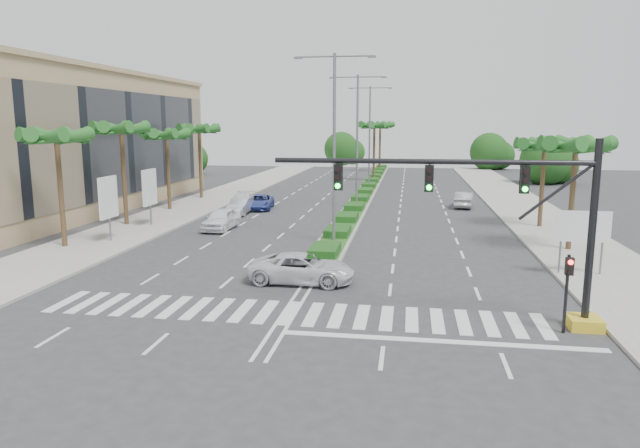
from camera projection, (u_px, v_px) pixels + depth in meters
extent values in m
plane|color=#333335|center=(289.00, 313.00, 23.53)|extent=(160.00, 160.00, 0.00)
cube|color=gray|center=(556.00, 232.00, 40.66)|extent=(6.00, 120.00, 0.15)
cube|color=gray|center=(154.00, 221.00, 45.29)|extent=(6.00, 120.00, 0.15)
cube|color=gray|center=(368.00, 189.00, 67.29)|extent=(2.20, 75.00, 0.20)
cube|color=#2C5E20|center=(368.00, 188.00, 67.27)|extent=(1.80, 75.00, 0.04)
cube|color=tan|center=(68.00, 143.00, 51.74)|extent=(12.00, 36.00, 12.00)
cube|color=gold|center=(584.00, 323.00, 21.74)|extent=(1.20, 1.20, 0.45)
cylinder|color=black|center=(592.00, 234.00, 21.13)|extent=(0.28, 0.28, 7.00)
cylinder|color=black|center=(430.00, 162.00, 21.59)|extent=(12.00, 0.20, 0.20)
cylinder|color=black|center=(555.00, 193.00, 21.08)|extent=(2.53, 0.12, 2.15)
cube|color=black|center=(525.00, 180.00, 21.17)|extent=(0.32, 0.24, 1.00)
cylinder|color=#19E533|center=(525.00, 189.00, 21.09)|extent=(0.20, 0.06, 0.20)
cube|color=black|center=(429.00, 179.00, 21.71)|extent=(0.32, 0.24, 1.00)
cylinder|color=#19E533|center=(429.00, 187.00, 21.63)|extent=(0.20, 0.06, 0.20)
cube|color=black|center=(338.00, 177.00, 22.24)|extent=(0.32, 0.24, 1.00)
cylinder|color=#19E533|center=(338.00, 186.00, 22.16)|extent=(0.20, 0.06, 0.20)
cylinder|color=black|center=(566.00, 294.00, 21.07)|extent=(0.12, 0.12, 3.00)
cube|color=black|center=(569.00, 266.00, 20.73)|extent=(0.28, 0.22, 0.65)
cylinder|color=red|center=(571.00, 262.00, 20.57)|extent=(0.18, 0.05, 0.18)
cylinder|color=slate|center=(560.00, 249.00, 29.16)|extent=(0.10, 0.10, 2.80)
cylinder|color=slate|center=(602.00, 250.00, 28.86)|extent=(0.10, 0.10, 2.80)
cube|color=#0C6638|center=(583.00, 226.00, 28.80)|extent=(2.60, 0.08, 1.50)
cube|color=white|center=(583.00, 226.00, 28.75)|extent=(2.70, 0.02, 1.60)
cylinder|color=slate|center=(110.00, 222.00, 37.17)|extent=(0.12, 0.12, 2.80)
cube|color=white|center=(108.00, 197.00, 36.89)|extent=(0.18, 2.10, 2.70)
cube|color=#D8594C|center=(108.00, 197.00, 36.89)|extent=(0.12, 2.00, 2.60)
cylinder|color=slate|center=(151.00, 208.00, 43.01)|extent=(0.12, 0.12, 2.80)
cube|color=white|center=(149.00, 187.00, 42.73)|extent=(0.18, 2.10, 2.70)
cube|color=#D8594C|center=(149.00, 187.00, 42.73)|extent=(0.12, 2.00, 2.60)
cylinder|color=brown|center=(61.00, 193.00, 35.16)|extent=(0.32, 0.32, 7.00)
sphere|color=brown|center=(56.00, 137.00, 34.57)|extent=(0.70, 0.70, 0.70)
cone|color=#1C5A22|center=(73.00, 139.00, 34.42)|extent=(0.90, 3.62, 1.50)
cone|color=#1C5A22|center=(75.00, 139.00, 35.32)|extent=(3.39, 2.96, 1.50)
cone|color=#1C5A22|center=(63.00, 138.00, 35.67)|extent=(3.73, 1.68, 1.50)
cone|color=#1C5A22|center=(46.00, 139.00, 35.20)|extent=(2.38, 3.65, 1.50)
cone|color=#1C5A22|center=(37.00, 139.00, 34.27)|extent=(2.38, 3.65, 1.50)
cone|color=#1C5A22|center=(42.00, 139.00, 33.58)|extent=(3.73, 1.68, 1.50)
cone|color=#1C5A22|center=(58.00, 139.00, 33.65)|extent=(3.39, 2.96, 1.50)
cylinder|color=brown|center=(124.00, 178.00, 42.91)|extent=(0.32, 0.32, 7.40)
sphere|color=brown|center=(121.00, 129.00, 42.28)|extent=(0.70, 0.70, 0.70)
cone|color=#1C5A22|center=(135.00, 131.00, 42.13)|extent=(0.90, 3.62, 1.50)
cone|color=#1C5A22|center=(135.00, 130.00, 43.03)|extent=(3.39, 2.96, 1.50)
cone|color=#1C5A22|center=(125.00, 130.00, 43.38)|extent=(3.73, 1.68, 1.50)
cone|color=#1C5A22|center=(112.00, 130.00, 42.92)|extent=(2.38, 3.65, 1.50)
cone|color=#1C5A22|center=(105.00, 131.00, 41.99)|extent=(2.38, 3.65, 1.50)
cone|color=#1C5A22|center=(111.00, 131.00, 41.29)|extent=(3.73, 1.68, 1.50)
cone|color=#1C5A22|center=(124.00, 131.00, 41.36)|extent=(3.39, 2.96, 1.50)
cylinder|color=brown|center=(168.00, 173.00, 50.75)|extent=(0.32, 0.32, 6.80)
sphere|color=brown|center=(166.00, 135.00, 50.17)|extent=(0.70, 0.70, 0.70)
cone|color=#1C5A22|center=(178.00, 136.00, 50.02)|extent=(0.90, 3.62, 1.50)
cone|color=#1C5A22|center=(178.00, 136.00, 50.92)|extent=(3.39, 2.96, 1.50)
cone|color=#1C5A22|center=(169.00, 136.00, 51.27)|extent=(3.73, 1.68, 1.50)
cone|color=#1C5A22|center=(158.00, 136.00, 50.80)|extent=(2.38, 3.65, 1.50)
cone|color=#1C5A22|center=(153.00, 136.00, 49.87)|extent=(2.38, 3.65, 1.50)
cone|color=#1C5A22|center=(159.00, 137.00, 49.18)|extent=(3.73, 1.68, 1.50)
cone|color=#1C5A22|center=(170.00, 137.00, 49.25)|extent=(3.39, 2.96, 1.50)
cylinder|color=brown|center=(200.00, 164.00, 58.49)|extent=(0.32, 0.32, 7.20)
sphere|color=brown|center=(199.00, 130.00, 57.88)|extent=(0.70, 0.70, 0.70)
cone|color=#1C5A22|center=(209.00, 131.00, 57.73)|extent=(0.90, 3.62, 1.50)
cone|color=#1C5A22|center=(208.00, 131.00, 58.63)|extent=(3.39, 2.96, 1.50)
cone|color=#1C5A22|center=(201.00, 131.00, 58.98)|extent=(3.73, 1.68, 1.50)
cone|color=#1C5A22|center=(192.00, 131.00, 58.52)|extent=(2.38, 3.65, 1.50)
cone|color=#1C5A22|center=(188.00, 131.00, 57.59)|extent=(2.38, 3.65, 1.50)
cone|color=#1C5A22|center=(193.00, 131.00, 56.89)|extent=(3.73, 1.68, 1.50)
cone|color=#1C5A22|center=(203.00, 131.00, 56.96)|extent=(3.39, 2.96, 1.50)
cylinder|color=brown|center=(572.00, 199.00, 34.37)|extent=(0.32, 0.32, 6.50)
sphere|color=brown|center=(576.00, 146.00, 33.83)|extent=(0.70, 0.70, 0.70)
cone|color=#1C5A22|center=(596.00, 148.00, 33.67)|extent=(0.90, 3.62, 1.50)
cone|color=#1C5A22|center=(584.00, 147.00, 34.57)|extent=(3.39, 2.96, 1.50)
cone|color=#1C5A22|center=(567.00, 147.00, 34.92)|extent=(3.73, 1.68, 1.50)
cone|color=#1C5A22|center=(556.00, 147.00, 34.46)|extent=(2.38, 3.65, 1.50)
cone|color=#1C5A22|center=(560.00, 148.00, 33.53)|extent=(2.38, 3.65, 1.50)
cone|color=#1C5A22|center=(577.00, 149.00, 32.84)|extent=(3.73, 1.68, 1.50)
cone|color=#1C5A22|center=(593.00, 148.00, 32.90)|extent=(3.39, 2.96, 1.50)
cylinder|color=brown|center=(542.00, 187.00, 42.18)|extent=(0.32, 0.32, 6.20)
sphere|color=brown|center=(545.00, 146.00, 41.66)|extent=(0.70, 0.70, 0.70)
cone|color=#1C5A22|center=(561.00, 147.00, 41.51)|extent=(0.90, 3.62, 1.50)
cone|color=#1C5A22|center=(552.00, 147.00, 42.41)|extent=(3.39, 2.96, 1.50)
cone|color=#1C5A22|center=(538.00, 147.00, 42.76)|extent=(3.73, 1.68, 1.50)
cone|color=#1C5A22|center=(529.00, 147.00, 42.29)|extent=(2.38, 3.65, 1.50)
cone|color=#1C5A22|center=(532.00, 148.00, 41.36)|extent=(2.38, 3.65, 1.50)
cone|color=#1C5A22|center=(545.00, 148.00, 40.67)|extent=(3.73, 1.68, 1.50)
cone|color=#1C5A22|center=(558.00, 148.00, 40.74)|extent=(3.39, 2.96, 1.50)
cylinder|color=brown|center=(374.00, 153.00, 76.38)|extent=(0.32, 0.32, 7.50)
sphere|color=brown|center=(374.00, 126.00, 75.75)|extent=(0.70, 0.70, 0.70)
cone|color=#1C5A22|center=(383.00, 127.00, 75.60)|extent=(0.90, 3.62, 1.50)
cone|color=#1C5A22|center=(380.00, 127.00, 76.50)|extent=(3.39, 2.96, 1.50)
cone|color=#1C5A22|center=(373.00, 127.00, 76.84)|extent=(3.73, 1.68, 1.50)
cone|color=#1C5A22|center=(367.00, 127.00, 76.38)|extent=(2.38, 3.65, 1.50)
cone|color=#1C5A22|center=(367.00, 127.00, 75.45)|extent=(2.38, 3.65, 1.50)
cone|color=#1C5A22|center=(372.00, 127.00, 74.76)|extent=(3.73, 1.68, 1.50)
cone|color=#1C5A22|center=(379.00, 127.00, 74.82)|extent=(3.39, 2.96, 1.50)
cylinder|color=brown|center=(380.00, 149.00, 90.98)|extent=(0.32, 0.32, 7.50)
sphere|color=brown|center=(380.00, 125.00, 90.34)|extent=(0.70, 0.70, 0.70)
cone|color=#1C5A22|center=(387.00, 126.00, 90.19)|extent=(0.90, 3.62, 1.50)
cone|color=#1C5A22|center=(385.00, 126.00, 91.09)|extent=(3.39, 2.96, 1.50)
cone|color=#1C5A22|center=(379.00, 126.00, 91.44)|extent=(3.73, 1.68, 1.50)
cone|color=#1C5A22|center=(374.00, 126.00, 90.97)|extent=(2.38, 3.65, 1.50)
cone|color=#1C5A22|center=(374.00, 126.00, 90.04)|extent=(2.38, 3.65, 1.50)
cone|color=#1C5A22|center=(378.00, 126.00, 89.35)|extent=(3.73, 1.68, 1.50)
cone|color=#1C5A22|center=(384.00, 126.00, 89.42)|extent=(3.39, 2.96, 1.50)
cylinder|color=slate|center=(334.00, 151.00, 36.10)|extent=(0.20, 0.20, 12.00)
cylinder|color=slate|center=(315.00, 57.00, 35.28)|extent=(2.40, 0.10, 0.10)
cylinder|color=slate|center=(354.00, 56.00, 34.91)|extent=(2.40, 0.10, 0.10)
cube|color=slate|center=(298.00, 58.00, 35.45)|extent=(0.50, 0.25, 0.12)
cube|color=slate|center=(372.00, 57.00, 34.75)|extent=(0.50, 0.25, 0.12)
cylinder|color=slate|center=(357.00, 143.00, 51.67)|extent=(0.20, 0.20, 12.00)
cylinder|color=slate|center=(345.00, 77.00, 50.84)|extent=(2.40, 0.10, 0.10)
cylinder|color=slate|center=(371.00, 77.00, 50.48)|extent=(2.40, 0.10, 0.10)
cube|color=slate|center=(332.00, 78.00, 51.02)|extent=(0.50, 0.25, 0.12)
cube|color=slate|center=(384.00, 77.00, 50.32)|extent=(0.50, 0.25, 0.12)
cylinder|color=slate|center=(370.00, 138.00, 67.24)|extent=(0.20, 0.20, 12.00)
cylinder|color=slate|center=(360.00, 88.00, 66.41)|extent=(2.40, 0.10, 0.10)
cylinder|color=slate|center=(381.00, 88.00, 66.04)|extent=(2.40, 0.10, 0.10)
cube|color=slate|center=(351.00, 88.00, 66.58)|extent=(0.50, 0.25, 0.12)
cube|color=slate|center=(390.00, 88.00, 65.88)|extent=(0.50, 0.25, 0.12)
imported|color=white|center=(221.00, 219.00, 41.93)|extent=(2.02, 4.64, 1.56)
imported|color=#BBBCC1|center=(240.00, 206.00, 49.05)|extent=(1.57, 4.25, 1.39)
imported|color=#32439A|center=(260.00, 202.00, 51.98)|extent=(2.70, 4.90, 1.30)
imported|color=white|center=(242.00, 201.00, 51.80)|extent=(2.67, 5.24, 1.45)
imported|color=silver|center=(302.00, 268.00, 27.94)|extent=(5.22, 2.48, 1.44)
imported|color=#9E9EA2|center=(464.00, 200.00, 53.07)|extent=(2.13, 4.60, 1.46)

